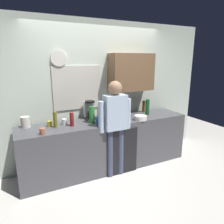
# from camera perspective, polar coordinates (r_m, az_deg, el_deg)

# --- Properties ---
(ground_plane) EXTENTS (8.00, 8.00, 0.00)m
(ground_plane) POSITION_cam_1_polar(r_m,az_deg,el_deg) (3.73, 0.77, -16.71)
(ground_plane) COLOR silver
(kitchen_counter) EXTENTS (3.00, 0.64, 0.89)m
(kitchen_counter) POSITION_cam_1_polar(r_m,az_deg,el_deg) (3.77, -1.29, -8.79)
(kitchen_counter) COLOR #4C4C51
(kitchen_counter) RESTS_ON ground_plane
(dishwasher_panel) EXTENTS (0.56, 0.02, 0.80)m
(dishwasher_panel) POSITION_cam_1_polar(r_m,az_deg,el_deg) (3.57, 2.89, -10.97)
(dishwasher_panel) COLOR black
(dishwasher_panel) RESTS_ON ground_plane
(back_wall_assembly) EXTENTS (4.60, 0.42, 2.60)m
(back_wall_assembly) POSITION_cam_1_polar(r_m,az_deg,el_deg) (3.90, -2.92, 5.93)
(back_wall_assembly) COLOR silver
(back_wall_assembly) RESTS_ON ground_plane
(coffee_maker) EXTENTS (0.20, 0.20, 0.33)m
(coffee_maker) POSITION_cam_1_polar(r_m,az_deg,el_deg) (3.71, -6.19, 0.39)
(coffee_maker) COLOR black
(coffee_maker) RESTS_ON kitchen_counter
(bottle_amber_beer) EXTENTS (0.06, 0.06, 0.23)m
(bottle_amber_beer) POSITION_cam_1_polar(r_m,az_deg,el_deg) (4.22, 8.71, 1.55)
(bottle_amber_beer) COLOR brown
(bottle_amber_beer) RESTS_ON kitchen_counter
(bottle_green_wine) EXTENTS (0.07, 0.07, 0.30)m
(bottle_green_wine) POSITION_cam_1_polar(r_m,az_deg,el_deg) (4.00, 9.73, 1.32)
(bottle_green_wine) COLOR #195923
(bottle_green_wine) RESTS_ON kitchen_counter
(bottle_clear_soda) EXTENTS (0.09, 0.09, 0.28)m
(bottle_clear_soda) POSITION_cam_1_polar(r_m,az_deg,el_deg) (3.45, -5.57, -0.79)
(bottle_clear_soda) COLOR #2D8C33
(bottle_clear_soda) RESTS_ON kitchen_counter
(bottle_olive_oil) EXTENTS (0.06, 0.06, 0.25)m
(bottle_olive_oil) POSITION_cam_1_polar(r_m,az_deg,el_deg) (3.33, -15.37, -2.07)
(bottle_olive_oil) COLOR olive
(bottle_olive_oil) RESTS_ON kitchen_counter
(bottle_red_vinegar) EXTENTS (0.06, 0.06, 0.22)m
(bottle_red_vinegar) POSITION_cam_1_polar(r_m,az_deg,el_deg) (3.35, -11.01, -1.98)
(bottle_red_vinegar) COLOR maroon
(bottle_red_vinegar) RESTS_ON kitchen_counter
(cup_white_mug) EXTENTS (0.08, 0.08, 0.09)m
(cup_white_mug) POSITION_cam_1_polar(r_m,az_deg,el_deg) (3.46, -12.96, -2.64)
(cup_white_mug) COLOR white
(cup_white_mug) RESTS_ON kitchen_counter
(cup_terracotta_mug) EXTENTS (0.08, 0.08, 0.09)m
(cup_terracotta_mug) POSITION_cam_1_polar(r_m,az_deg,el_deg) (3.10, -18.58, -5.06)
(cup_terracotta_mug) COLOR #B26647
(cup_terracotta_mug) RESTS_ON kitchen_counter
(cup_yellow_cup) EXTENTS (0.07, 0.07, 0.08)m
(cup_yellow_cup) POSITION_cam_1_polar(r_m,az_deg,el_deg) (3.43, -16.79, -3.11)
(cup_yellow_cup) COLOR yellow
(cup_yellow_cup) RESTS_ON kitchen_counter
(mixing_bowl) EXTENTS (0.22, 0.22, 0.08)m
(mixing_bowl) POSITION_cam_1_polar(r_m,az_deg,el_deg) (3.67, 7.83, -1.56)
(mixing_bowl) COLOR white
(mixing_bowl) RESTS_ON kitchen_counter
(dish_soap) EXTENTS (0.06, 0.06, 0.18)m
(dish_soap) POSITION_cam_1_polar(r_m,az_deg,el_deg) (3.34, -3.97, -2.34)
(dish_soap) COLOR blue
(dish_soap) RESTS_ON kitchen_counter
(storage_canister) EXTENTS (0.14, 0.14, 0.17)m
(storage_canister) POSITION_cam_1_polar(r_m,az_deg,el_deg) (3.50, -22.74, -2.55)
(storage_canister) COLOR silver
(storage_canister) RESTS_ON kitchen_counter
(person_at_sink) EXTENTS (0.57, 0.22, 1.60)m
(person_at_sink) POSITION_cam_1_polar(r_m,az_deg,el_deg) (3.34, 0.82, -2.62)
(person_at_sink) COLOR #3F4766
(person_at_sink) RESTS_ON ground_plane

